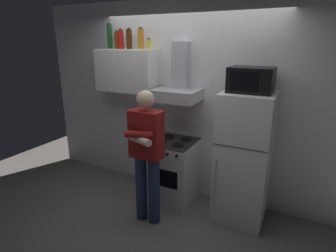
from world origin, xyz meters
The scene contains 14 objects.
ground_plane centered at (0.00, 0.00, 0.00)m, with size 7.00×7.00×0.00m, color slate.
back_wall_tiled centered at (0.00, 0.60, 1.35)m, with size 4.80×0.10×2.70m, color white.
upper_cabinet centered at (-0.85, 0.37, 1.75)m, with size 0.90×0.37×0.60m.
stove_oven centered at (-0.05, 0.25, 0.43)m, with size 0.60×0.62×0.87m.
range_hood centered at (-0.05, 0.38, 1.60)m, with size 0.60×0.44×0.75m.
refrigerator centered at (0.90, 0.25, 0.80)m, with size 0.60×0.62×1.60m.
microwave centered at (0.90, 0.27, 1.74)m, with size 0.48×0.37×0.28m.
person_standing centered at (-0.10, -0.36, 0.90)m, with size 0.38×0.33×1.64m.
bottle_soda_red centered at (-0.92, 0.36, 2.18)m, with size 0.07×0.07×0.27m.
bottle_liquor_amber centered at (-0.62, 0.40, 2.18)m, with size 0.08×0.08×0.28m.
bottle_wine_green centered at (-1.15, 0.41, 2.22)m, with size 0.07×0.07×0.35m.
bottle_rum_dark centered at (-0.80, 0.38, 2.18)m, with size 0.08×0.08×0.28m.
bottle_spice_jar centered at (-0.50, 0.40, 2.12)m, with size 0.05×0.05×0.15m.
bottle_beer_brown centered at (-1.01, 0.39, 2.17)m, with size 0.06×0.06×0.24m.
Camera 1 is at (1.48, -2.87, 2.14)m, focal length 29.26 mm.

